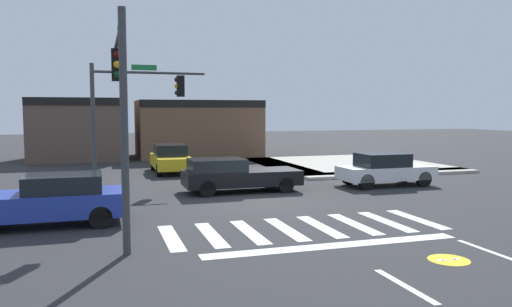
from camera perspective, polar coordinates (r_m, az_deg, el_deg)
name	(u,v)px	position (r m, az deg, el deg)	size (l,w,h in m)	color
ground_plane	(257,201)	(18.70, 0.07, -5.42)	(120.00, 120.00, 0.00)	#2B2B2D
crosswalk_near	(304,228)	(14.56, 5.44, -8.41)	(7.98, 2.85, 0.01)	silver
bike_detector_marking	(449,260)	(12.29, 21.11, -11.23)	(0.93, 0.93, 0.01)	yellow
curb_corner_northeast	(344,165)	(30.56, 10.03, -1.33)	(10.00, 10.60, 0.15)	#B2AA9E
storefront_row	(148,128)	(36.71, -12.16, 2.81)	(15.68, 6.13, 4.19)	brown
traffic_signal_northwest	(135,101)	(22.83, -13.66, 5.83)	(4.99, 0.32, 5.39)	#383A3D
traffic_signal_southwest	(120,89)	(13.48, -15.19, 7.14)	(0.32, 4.35, 5.67)	#383A3D
car_black	(236,175)	(20.64, -2.33, -2.44)	(4.78, 1.92, 1.40)	black
car_blue	(51,200)	(15.80, -22.34, -4.90)	(4.37, 1.86, 1.49)	#23389E
car_white	(385,169)	(23.04, 14.47, -1.74)	(4.18, 1.79, 1.46)	white
car_yellow	(170,158)	(27.54, -9.73, -0.54)	(1.82, 4.35, 1.52)	gold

